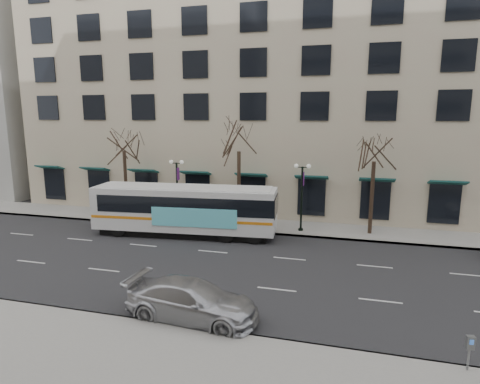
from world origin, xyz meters
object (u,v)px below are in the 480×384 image
(tree_far_mid, at_px, (239,139))
(city_bus, at_px, (186,209))
(tree_far_left, at_px, (123,140))
(lamp_post_right, at_px, (302,194))
(pay_station, at_px, (470,345))
(silver_car, at_px, (192,300))
(tree_far_right, at_px, (375,148))
(lamp_post_left, at_px, (177,188))

(tree_far_mid, bearing_deg, city_bus, -131.89)
(tree_far_left, height_order, lamp_post_right, tree_far_left)
(tree_far_left, xyz_separation_m, city_bus, (6.90, -3.45, -4.71))
(tree_far_left, height_order, pay_station, tree_far_left)
(city_bus, relative_size, pay_station, 10.87)
(city_bus, xyz_separation_m, silver_car, (5.07, -11.55, -1.13))
(tree_far_mid, height_order, city_bus, tree_far_mid)
(city_bus, bearing_deg, silver_car, -71.53)
(tree_far_left, bearing_deg, pay_station, -35.65)
(lamp_post_right, bearing_deg, tree_far_left, 177.71)
(tree_far_right, bearing_deg, tree_far_left, 180.00)
(tree_far_mid, bearing_deg, pay_station, -52.29)
(lamp_post_left, xyz_separation_m, city_bus, (1.90, -2.85, -0.96))
(silver_car, bearing_deg, tree_far_mid, 12.04)
(tree_far_right, height_order, silver_car, tree_far_right)
(city_bus, height_order, pay_station, city_bus)
(lamp_post_right, relative_size, pay_station, 4.16)
(lamp_post_left, xyz_separation_m, pay_station, (17.44, -15.50, -1.89))
(tree_far_mid, distance_m, tree_far_right, 10.01)
(lamp_post_right, height_order, city_bus, lamp_post_right)
(tree_far_mid, height_order, lamp_post_right, tree_far_mid)
(lamp_post_left, bearing_deg, tree_far_mid, 6.85)
(tree_far_left, distance_m, tree_far_mid, 10.00)
(tree_far_mid, xyz_separation_m, city_bus, (-3.10, -3.45, -4.92))
(tree_far_right, relative_size, pay_station, 6.43)
(tree_far_left, relative_size, pay_station, 6.66)
(pay_station, bearing_deg, lamp_post_left, 127.61)
(lamp_post_right, xyz_separation_m, silver_car, (-3.03, -14.40, -2.09))
(tree_far_mid, height_order, lamp_post_left, tree_far_mid)
(tree_far_right, height_order, city_bus, tree_far_right)
(lamp_post_left, bearing_deg, lamp_post_right, 0.00)
(tree_far_mid, bearing_deg, tree_far_right, -0.00)
(tree_far_right, height_order, lamp_post_left, tree_far_right)
(lamp_post_right, bearing_deg, lamp_post_left, 180.00)
(tree_far_right, bearing_deg, tree_far_mid, 180.00)
(lamp_post_right, distance_m, pay_station, 17.30)
(tree_far_right, xyz_separation_m, city_bus, (-13.10, -3.45, -4.44))
(tree_far_right, relative_size, lamp_post_right, 1.55)
(tree_far_left, height_order, silver_car, tree_far_left)
(city_bus, bearing_deg, tree_far_left, 148.19)
(silver_car, bearing_deg, city_bus, 28.25)
(lamp_post_left, bearing_deg, tree_far_left, 173.17)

